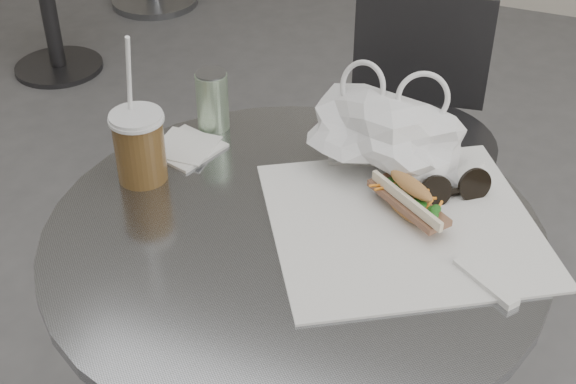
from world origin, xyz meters
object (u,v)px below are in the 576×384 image
at_px(chair_far, 404,183).
at_px(drink_can, 212,100).
at_px(cafe_table, 293,357).
at_px(sunglasses, 454,190).
at_px(banh_mi, 409,199).
at_px(iced_coffee, 139,145).

distance_m(chair_far, drink_can, 0.71).
distance_m(cafe_table, drink_can, 0.47).
distance_m(sunglasses, drink_can, 0.46).
height_order(cafe_table, drink_can, drink_can).
bearing_deg(sunglasses, banh_mi, -168.84).
bearing_deg(iced_coffee, cafe_table, -7.69).
bearing_deg(banh_mi, chair_far, 138.69).
distance_m(cafe_table, iced_coffee, 0.44).
bearing_deg(drink_can, iced_coffee, -100.54).
bearing_deg(cafe_table, chair_far, 90.14).
bearing_deg(chair_far, cafe_table, 81.20).
height_order(banh_mi, drink_can, drink_can).
bearing_deg(sunglasses, iced_coffee, 155.90).
relative_size(sunglasses, drink_can, 1.00).
xyz_separation_m(banh_mi, sunglasses, (0.05, 0.07, -0.01)).
bearing_deg(cafe_table, drink_can, 137.65).
bearing_deg(banh_mi, sunglasses, 85.54).
bearing_deg(cafe_table, sunglasses, 39.72).
relative_size(cafe_table, iced_coffee, 2.95).
relative_size(cafe_table, drink_can, 6.94).
bearing_deg(sunglasses, cafe_table, -179.35).
height_order(chair_far, sunglasses, sunglasses).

